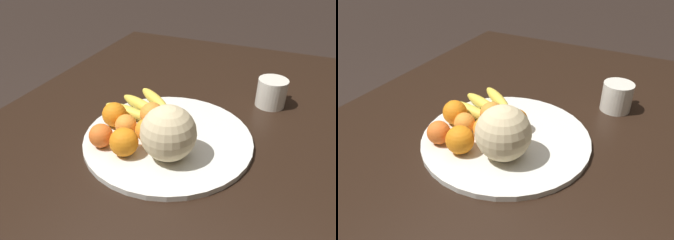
{
  "view_description": "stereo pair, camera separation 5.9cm",
  "coord_description": "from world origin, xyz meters",
  "views": [
    {
      "loc": [
        0.67,
        0.34,
        1.23
      ],
      "look_at": [
        0.02,
        0.06,
        0.79
      ],
      "focal_mm": 35.0,
      "sensor_mm": 36.0,
      "label": 1
    },
    {
      "loc": [
        0.65,
        0.39,
        1.23
      ],
      "look_at": [
        0.02,
        0.06,
        0.79
      ],
      "focal_mm": 35.0,
      "sensor_mm": 36.0,
      "label": 2
    }
  ],
  "objects": [
    {
      "name": "kitchen_table",
      "position": [
        0.0,
        0.0,
        0.64
      ],
      "size": [
        1.6,
        0.98,
        0.73
      ],
      "color": "black",
      "rests_on": "ground_plane"
    },
    {
      "name": "fruit_bowl",
      "position": [
        0.02,
        0.06,
        0.73
      ],
      "size": [
        0.44,
        0.44,
        0.01
      ],
      "color": "silver",
      "rests_on": "kitchen_table"
    },
    {
      "name": "melon",
      "position": [
        0.1,
        0.09,
        0.81
      ],
      "size": [
        0.13,
        0.13,
        0.13
      ],
      "color": "beige",
      "rests_on": "fruit_bowl"
    },
    {
      "name": "banana_bunch",
      "position": [
        -0.07,
        -0.07,
        0.76
      ],
      "size": [
        0.19,
        0.19,
        0.03
      ],
      "rotation": [
        0.0,
        0.0,
        4.32
      ],
      "color": "#473819",
      "rests_on": "fruit_bowl"
    },
    {
      "name": "orange_front_left",
      "position": [
        -0.01,
        -0.01,
        0.77
      ],
      "size": [
        0.07,
        0.07,
        0.07
      ],
      "color": "orange",
      "rests_on": "fruit_bowl"
    },
    {
      "name": "orange_front_right",
      "position": [
        0.13,
        -0.01,
        0.78
      ],
      "size": [
        0.07,
        0.07,
        0.07
      ],
      "color": "orange",
      "rests_on": "fruit_bowl"
    },
    {
      "name": "orange_mid_center",
      "position": [
        0.13,
        -0.08,
        0.77
      ],
      "size": [
        0.06,
        0.06,
        0.06
      ],
      "color": "orange",
      "rests_on": "fruit_bowl"
    },
    {
      "name": "orange_back_left",
      "position": [
        0.03,
        -0.1,
        0.77
      ],
      "size": [
        0.07,
        0.07,
        0.07
      ],
      "color": "orange",
      "rests_on": "fruit_bowl"
    },
    {
      "name": "orange_back_right",
      "position": [
        0.06,
        -0.05,
        0.77
      ],
      "size": [
        0.06,
        0.06,
        0.06
      ],
      "color": "orange",
      "rests_on": "fruit_bowl"
    },
    {
      "name": "orange_top_small",
      "position": [
        0.06,
        0.01,
        0.77
      ],
      "size": [
        0.06,
        0.06,
        0.06
      ],
      "color": "orange",
      "rests_on": "fruit_bowl"
    },
    {
      "name": "orange_side_extra",
      "position": [
        -0.02,
        0.07,
        0.77
      ],
      "size": [
        0.06,
        0.06,
        0.06
      ],
      "color": "orange",
      "rests_on": "fruit_bowl"
    },
    {
      "name": "ceramic_mug",
      "position": [
        -0.28,
        0.27,
        0.77
      ],
      "size": [
        0.12,
        0.09,
        0.09
      ],
      "rotation": [
        0.0,
        0.0,
        2.74
      ],
      "color": "beige",
      "rests_on": "kitchen_table"
    }
  ]
}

